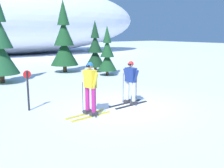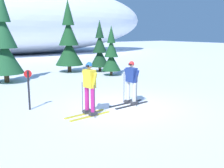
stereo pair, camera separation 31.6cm
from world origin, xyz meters
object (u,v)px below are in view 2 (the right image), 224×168
at_px(pine_tree_center_left, 4,44).
at_px(trail_marker_post, 29,87).
at_px(skier_navy_jacket, 131,82).
at_px(pine_tree_far_right, 100,50).
at_px(skier_yellow_jacket, 89,87).
at_px(pine_tree_center_right, 69,42).
at_px(pine_tree_right, 111,55).

relative_size(pine_tree_center_left, trail_marker_post, 3.49).
bearing_deg(skier_navy_jacket, pine_tree_far_right, 66.59).
bearing_deg(pine_tree_center_left, skier_yellow_jacket, -83.04).
bearing_deg(pine_tree_center_right, skier_yellow_jacket, -110.95).
bearing_deg(skier_yellow_jacket, pine_tree_center_right, 69.05).
relative_size(pine_tree_right, trail_marker_post, 2.21).
height_order(pine_tree_center_right, pine_tree_far_right, pine_tree_center_right).
relative_size(skier_navy_jacket, pine_tree_right, 0.53).
height_order(pine_tree_center_right, trail_marker_post, pine_tree_center_right).
distance_m(pine_tree_center_left, trail_marker_post, 6.35).
bearing_deg(trail_marker_post, pine_tree_center_right, 56.53).
bearing_deg(skier_navy_jacket, trail_marker_post, 157.61).
xyz_separation_m(pine_tree_center_left, pine_tree_right, (6.34, -1.21, -0.79)).
height_order(skier_navy_jacket, pine_tree_center_right, pine_tree_center_right).
relative_size(skier_yellow_jacket, pine_tree_center_right, 0.36).
bearing_deg(skier_yellow_jacket, pine_tree_far_right, 56.99).
bearing_deg(pine_tree_right, pine_tree_center_right, 118.83).
distance_m(skier_yellow_jacket, pine_tree_center_right, 10.49).
height_order(pine_tree_far_right, trail_marker_post, pine_tree_far_right).
xyz_separation_m(skier_yellow_jacket, pine_tree_center_left, (-0.97, 7.97, 1.17)).
height_order(pine_tree_center_right, pine_tree_right, pine_tree_center_right).
bearing_deg(pine_tree_right, pine_tree_center_left, 169.21).
bearing_deg(pine_tree_center_right, trail_marker_post, -123.47).
bearing_deg(pine_tree_center_left, pine_tree_center_right, 20.59).
bearing_deg(skier_navy_jacket, pine_tree_right, 62.65).
distance_m(pine_tree_center_left, pine_tree_far_right, 6.72).
bearing_deg(pine_tree_center_right, skier_navy_jacket, -100.22).
xyz_separation_m(pine_tree_center_left, trail_marker_post, (-0.56, -6.18, -1.31)).
height_order(skier_navy_jacket, pine_tree_center_left, pine_tree_center_left).
relative_size(skier_yellow_jacket, pine_tree_center_left, 0.36).
bearing_deg(skier_navy_jacket, pine_tree_center_left, 111.43).
height_order(skier_navy_jacket, pine_tree_right, pine_tree_right).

